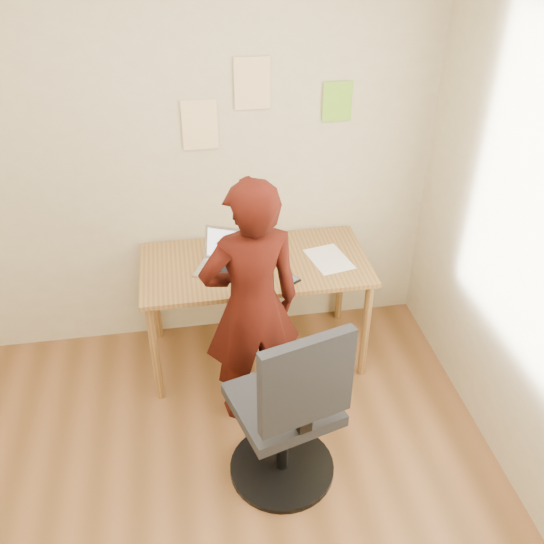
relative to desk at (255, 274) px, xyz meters
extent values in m
cube|color=beige|center=(-0.55, 0.39, 0.70)|extent=(3.50, 0.04, 2.70)
cube|color=olive|center=(0.00, 0.00, 0.07)|extent=(1.40, 0.70, 0.03)
cylinder|color=olive|center=(-0.65, -0.30, -0.30)|extent=(0.05, 0.05, 0.71)
cylinder|color=olive|center=(0.65, -0.30, -0.30)|extent=(0.05, 0.05, 0.71)
cylinder|color=olive|center=(-0.65, 0.30, -0.30)|extent=(0.05, 0.05, 0.71)
cylinder|color=olive|center=(0.65, 0.30, -0.30)|extent=(0.05, 0.05, 0.71)
cube|color=#B0B0B7|center=(-0.21, -0.07, 0.09)|extent=(0.36, 0.32, 0.01)
cube|color=black|center=(-0.21, -0.07, 0.10)|extent=(0.27, 0.21, 0.00)
cube|color=#B0B0B7|center=(-0.15, 0.05, 0.20)|extent=(0.30, 0.18, 0.21)
cube|color=white|center=(-0.15, 0.05, 0.20)|extent=(0.26, 0.15, 0.17)
cube|color=white|center=(0.46, -0.04, 0.09)|extent=(0.28, 0.35, 0.00)
cube|color=black|center=(0.18, -0.21, 0.09)|extent=(0.11, 0.13, 0.01)
cube|color=#3F4C59|center=(0.18, -0.21, 0.10)|extent=(0.10, 0.11, 0.00)
cube|color=#FED697|center=(-0.26, 0.36, 0.85)|extent=(0.21, 0.00, 0.30)
cube|color=#FED697|center=(0.05, 0.36, 1.08)|extent=(0.21, 0.00, 0.30)
cube|color=#7FCC2E|center=(0.56, 0.36, 0.95)|extent=(0.18, 0.00, 0.24)
cube|color=black|center=(0.00, -0.97, -0.15)|extent=(0.60, 0.60, 0.07)
cube|color=black|center=(0.06, -1.19, 0.20)|extent=(0.46, 0.18, 0.48)
cube|color=black|center=(0.06, -1.19, -0.04)|extent=(0.08, 0.06, 0.13)
cylinder|color=black|center=(0.00, -0.97, -0.41)|extent=(0.07, 0.07, 0.48)
cylinder|color=black|center=(0.00, -0.97, -0.64)|extent=(0.57, 0.57, 0.03)
imported|color=#320C06|center=(-0.09, -0.48, 0.12)|extent=(0.61, 0.44, 1.54)
camera|label=1|loc=(-0.41, -3.10, 2.11)|focal=40.00mm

